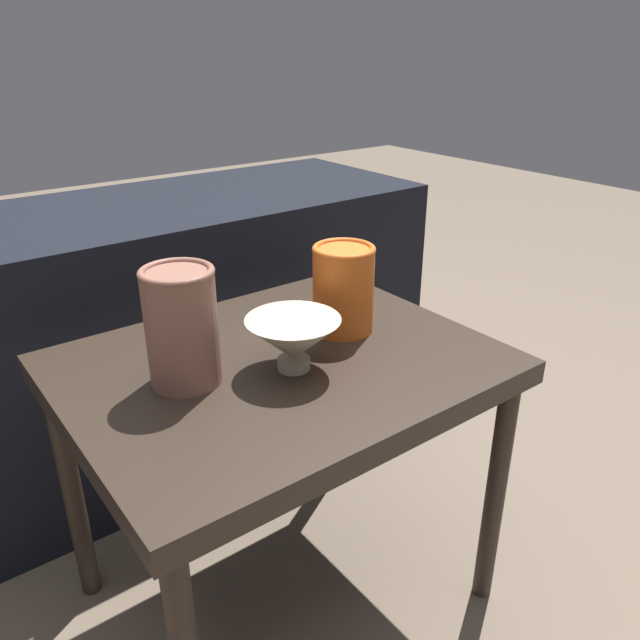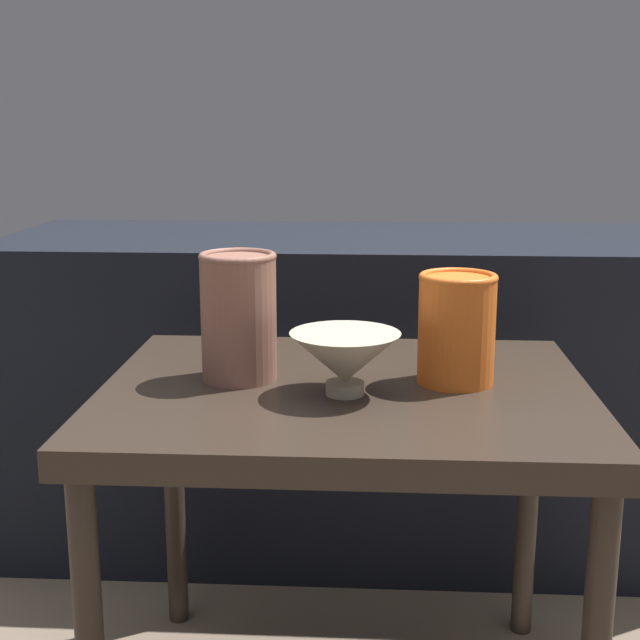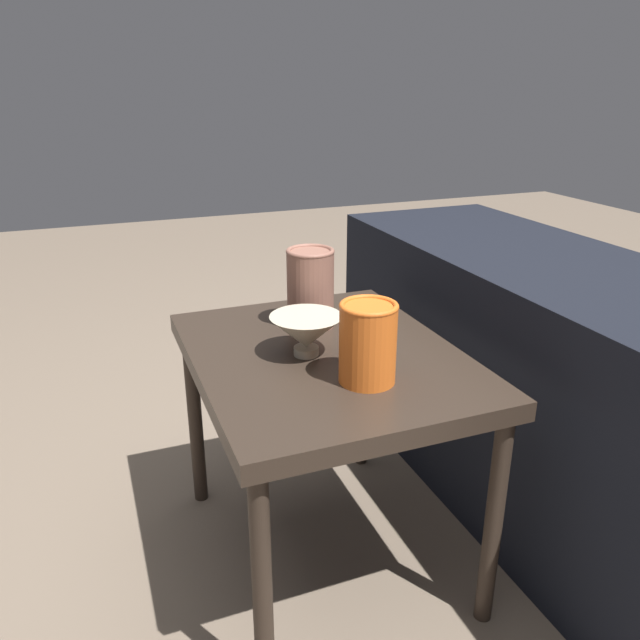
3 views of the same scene
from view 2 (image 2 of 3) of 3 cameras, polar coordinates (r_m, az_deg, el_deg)
name	(u,v)px [view 2 (image 2 of 3)]	position (r m, az deg, el deg)	size (l,w,h in m)	color
table	(345,424)	(1.28, 1.64, -6.65)	(0.69, 0.55, 0.52)	#2D231C
couch_backdrop	(354,389)	(1.91, 2.20, -4.41)	(1.44, 0.50, 0.66)	black
bowl	(345,358)	(1.21, 1.63, -2.48)	(0.15, 0.15, 0.09)	#B2A88E
vase_textured_left	(239,315)	(1.28, -5.22, 0.34)	(0.11, 0.11, 0.18)	brown
vase_colorful_right	(457,327)	(1.27, 8.74, -0.43)	(0.11, 0.11, 0.16)	orange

